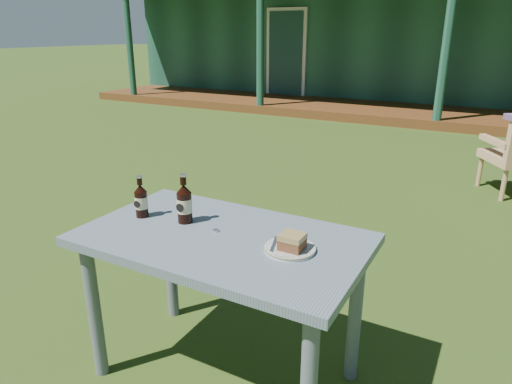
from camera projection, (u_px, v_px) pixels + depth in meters
The scene contains 9 objects.
ground at pixel (338, 243), 3.48m from camera, with size 80.00×80.00×0.00m, color #334916.
pavilion at pixel (474, 27), 10.70m from camera, with size 15.80×8.30×3.45m.
cafe_table at pixel (222, 257), 1.95m from camera, with size 1.20×0.70×0.72m.
plate at pixel (290, 248), 1.78m from camera, with size 0.20×0.20×0.01m.
cake_slice at pixel (292, 241), 1.76m from camera, with size 0.09×0.09×0.06m.
fork at pixel (274, 244), 1.80m from camera, with size 0.01×0.14×0.00m, color silver.
cola_bottle_near at pixel (184, 203), 2.02m from camera, with size 0.07×0.07×0.23m.
cola_bottle_far at pixel (141, 200), 2.08m from camera, with size 0.06×0.06×0.20m.
bottle_cap at pixel (216, 231), 1.95m from camera, with size 0.03×0.03×0.01m, color silver.
Camera 1 is at (0.96, -3.06, 1.53)m, focal length 32.00 mm.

